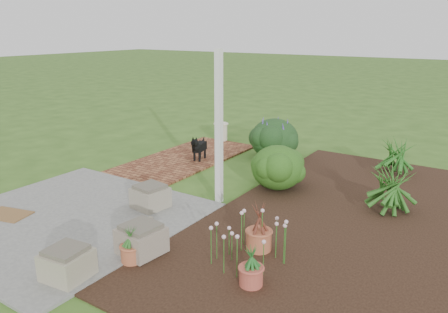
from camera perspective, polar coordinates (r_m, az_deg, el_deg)
The scene contains 19 objects.
ground at distance 7.44m, azimuth -3.00°, elevation -5.67°, with size 80.00×80.00×0.00m, color #32571B.
concrete_patio at distance 7.12m, azimuth -19.82°, elevation -7.53°, with size 3.50×3.50×0.04m, color slate.
brick_path at distance 9.72m, azimuth -4.97°, elevation -0.22°, with size 1.60×3.50×0.04m, color brown.
garden_bed at distance 6.83m, azimuth 16.98°, elevation -8.34°, with size 4.00×7.00×0.03m, color black.
veranda_post at distance 6.97m, azimuth -0.67°, elevation 3.63°, with size 0.10×0.10×2.50m, color white.
stone_trough_near at distance 5.44m, azimuth -19.79°, elevation -13.14°, with size 0.47×0.47×0.32m, color gray.
stone_trough_mid at distance 5.73m, azimuth -10.72°, elevation -10.72°, with size 0.50×0.50×0.33m, color #706253.
stone_trough_far at distance 7.08m, azimuth -9.59°, elevation -5.31°, with size 0.48×0.48×0.32m, color gray.
coir_doormat at distance 7.52m, azimuth -26.42°, elevation -6.79°, with size 0.66×0.43×0.02m, color brown.
black_dog at distance 9.42m, azimuth -3.33°, elevation 1.31°, with size 0.26×0.59×0.51m.
cream_ceramic_urn at distance 11.14m, azimuth -0.41°, elevation 3.25°, with size 0.33×0.33×0.43m, color beige.
evergreen_shrub at distance 7.84m, azimuth 7.01°, elevation -1.27°, with size 0.94×0.94×0.80m, color #16430D.
agapanthus_clump_back at distance 7.30m, azimuth 20.88°, elevation -3.29°, with size 0.98×0.98×0.88m, color #113617, non-canonical shape.
agapanthus_clump_front at distance 9.23m, azimuth 21.50°, elevation 0.53°, with size 0.94×0.94×0.84m, color #17360F, non-canonical shape.
pink_flower_patch at distance 5.37m, azimuth 3.61°, elevation -11.03°, with size 0.91×0.91×0.58m, color #113D0F, non-canonical shape.
terracotta_pot_bronze at distance 5.76m, azimuth 4.58°, elevation -10.81°, with size 0.33×0.33×0.27m, color #AC5B3A.
terracotta_pot_small_left at distance 5.05m, azimuth 3.56°, elevation -15.30°, with size 0.26×0.26×0.22m, color #B04B3B.
terracotta_pot_small_right at distance 5.60m, azimuth -12.01°, elevation -12.27°, with size 0.26×0.26×0.22m, color #AF5D3B.
purple_flowering_bush at distance 9.78m, azimuth 6.59°, elevation 2.46°, with size 1.07×1.07×0.91m, color black.
Camera 1 is at (4.11, -5.53, 2.79)m, focal length 35.00 mm.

